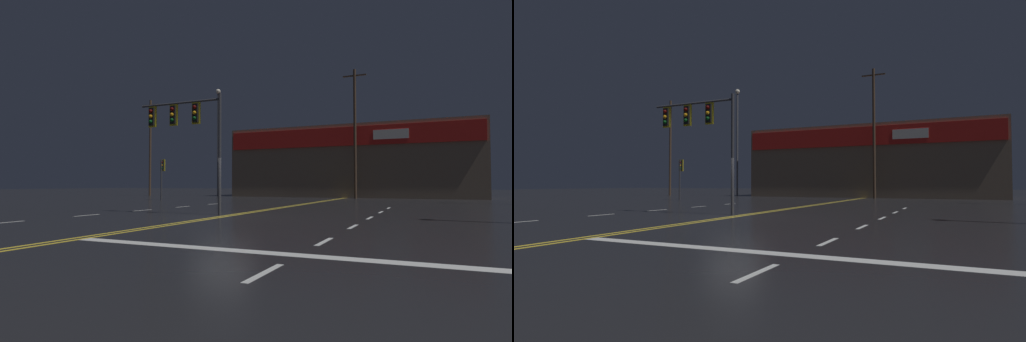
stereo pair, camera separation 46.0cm
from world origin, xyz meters
The scene contains 7 objects.
ground_plane centered at (0.00, 0.00, 0.00)m, with size 200.00×200.00×0.00m, color black.
road_markings centered at (1.19, -1.55, 0.00)m, with size 16.89×60.00×0.01m.
traffic_signal_median centered at (-2.41, 0.70, 4.19)m, with size 4.35×0.36×5.36m.
traffic_signal_corner_northwest centered at (-12.93, 12.90, 2.53)m, with size 0.42×0.36×3.45m.
streetlight_near_left centered at (-14.48, 25.14, 7.57)m, with size 0.56×0.56×12.29m.
building_backdrop centered at (0.00, 29.83, 3.69)m, with size 25.06×10.23×7.36m.
utility_pole_row centered at (1.10, 23.69, 6.25)m, with size 48.30×0.26×12.45m.
Camera 1 is at (8.05, -14.59, 1.34)m, focal length 28.00 mm.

